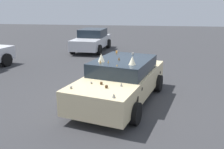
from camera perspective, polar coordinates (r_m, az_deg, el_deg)
ground_plane at (r=8.25m, az=2.07°, el=-6.10°), size 60.00×60.00×0.00m
art_car_decorated at (r=8.04m, az=2.23°, el=-1.26°), size 4.88×2.91×1.64m
parked_sedan_behind_right at (r=17.07m, az=-4.72°, el=8.02°), size 4.31×2.23×1.47m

